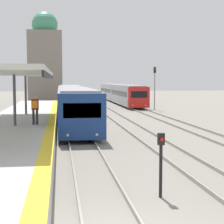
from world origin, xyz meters
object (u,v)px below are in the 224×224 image
at_px(person_on_platform, 35,107).
at_px(train_near, 72,100).
at_px(signal_post_near, 161,158).
at_px(train_far, 119,93).
at_px(signal_mast_far, 155,83).

height_order(person_on_platform, train_near, train_near).
bearing_deg(person_on_platform, signal_post_near, -67.83).
height_order(train_near, train_far, train_near).
height_order(person_on_platform, signal_post_near, person_on_platform).
bearing_deg(signal_mast_far, signal_post_near, -104.14).
bearing_deg(train_far, signal_post_near, -97.59).
relative_size(person_on_platform, signal_post_near, 0.84).
bearing_deg(person_on_platform, train_far, 73.91).
bearing_deg(train_far, train_near, -109.70).
height_order(train_near, signal_post_near, train_near).
relative_size(train_near, signal_mast_far, 6.14).
height_order(train_far, signal_post_near, train_far).
distance_m(train_near, train_far, 24.58).
bearing_deg(person_on_platform, train_near, 79.88).
height_order(person_on_platform, signal_mast_far, signal_mast_far).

